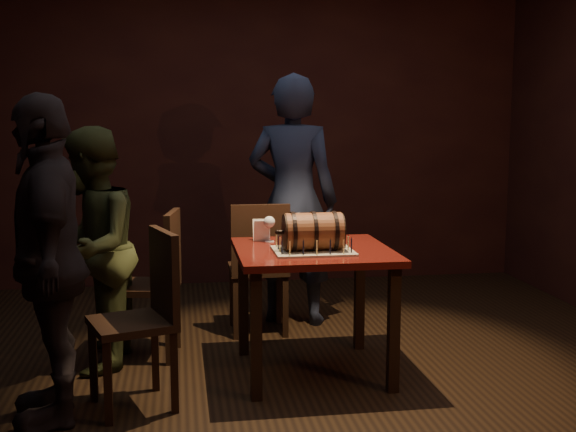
{
  "coord_description": "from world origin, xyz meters",
  "views": [
    {
      "loc": [
        -0.63,
        -4.0,
        1.53
      ],
      "look_at": [
        -0.01,
        0.05,
        0.95
      ],
      "focal_mm": 45.0,
      "sensor_mm": 36.0,
      "label": 1
    }
  ],
  "objects_px": {
    "wine_glass_right": "(317,220)",
    "person_left_front": "(48,260)",
    "barrel_cake": "(313,231)",
    "chair_back": "(259,261)",
    "pub_table": "(313,267)",
    "wine_glass_left": "(269,223)",
    "person_back": "(293,200)",
    "person_left_rear": "(91,250)",
    "wine_glass_mid": "(299,220)",
    "chair_left_front": "(146,308)",
    "chair_left_rear": "(158,276)",
    "pint_of_ale": "(289,232)"
  },
  "relations": [
    {
      "from": "wine_glass_right",
      "to": "person_left_front",
      "type": "bearing_deg",
      "value": -152.44
    },
    {
      "from": "barrel_cake",
      "to": "chair_back",
      "type": "height_order",
      "value": "barrel_cake"
    },
    {
      "from": "pub_table",
      "to": "wine_glass_right",
      "type": "distance_m",
      "value": 0.41
    },
    {
      "from": "wine_glass_left",
      "to": "person_back",
      "type": "bearing_deg",
      "value": 71.46
    },
    {
      "from": "person_left_rear",
      "to": "person_left_front",
      "type": "height_order",
      "value": "person_left_front"
    },
    {
      "from": "wine_glass_mid",
      "to": "chair_back",
      "type": "height_order",
      "value": "chair_back"
    },
    {
      "from": "wine_glass_mid",
      "to": "person_left_rear",
      "type": "height_order",
      "value": "person_left_rear"
    },
    {
      "from": "wine_glass_left",
      "to": "wine_glass_mid",
      "type": "bearing_deg",
      "value": 31.31
    },
    {
      "from": "pub_table",
      "to": "person_left_rear",
      "type": "relative_size",
      "value": 0.62
    },
    {
      "from": "barrel_cake",
      "to": "wine_glass_mid",
      "type": "distance_m",
      "value": 0.48
    },
    {
      "from": "wine_glass_mid",
      "to": "person_back",
      "type": "relative_size",
      "value": 0.09
    },
    {
      "from": "barrel_cake",
      "to": "person_left_front",
      "type": "distance_m",
      "value": 1.44
    },
    {
      "from": "chair_back",
      "to": "person_back",
      "type": "distance_m",
      "value": 0.56
    },
    {
      "from": "barrel_cake",
      "to": "person_left_rear",
      "type": "xyz_separation_m",
      "value": [
        -1.28,
        0.37,
        -0.14
      ]
    },
    {
      "from": "wine_glass_left",
      "to": "chair_left_front",
      "type": "height_order",
      "value": "chair_left_front"
    },
    {
      "from": "pub_table",
      "to": "wine_glass_left",
      "type": "distance_m",
      "value": 0.41
    },
    {
      "from": "wine_glass_right",
      "to": "person_left_front",
      "type": "distance_m",
      "value": 1.69
    },
    {
      "from": "wine_glass_mid",
      "to": "wine_glass_right",
      "type": "height_order",
      "value": "same"
    },
    {
      "from": "wine_glass_mid",
      "to": "person_left_rear",
      "type": "xyz_separation_m",
      "value": [
        -1.28,
        -0.11,
        -0.14
      ]
    },
    {
      "from": "pub_table",
      "to": "barrel_cake",
      "type": "bearing_deg",
      "value": -101.41
    },
    {
      "from": "pub_table",
      "to": "person_left_front",
      "type": "xyz_separation_m",
      "value": [
        -1.42,
        -0.46,
        0.18
      ]
    },
    {
      "from": "wine_glass_mid",
      "to": "person_back",
      "type": "xyz_separation_m",
      "value": [
        0.07,
        0.7,
        0.04
      ]
    },
    {
      "from": "wine_glass_right",
      "to": "chair_left_rear",
      "type": "height_order",
      "value": "chair_left_rear"
    },
    {
      "from": "wine_glass_mid",
      "to": "chair_left_front",
      "type": "bearing_deg",
      "value": -141.94
    },
    {
      "from": "barrel_cake",
      "to": "chair_back",
      "type": "distance_m",
      "value": 0.98
    },
    {
      "from": "pub_table",
      "to": "wine_glass_right",
      "type": "bearing_deg",
      "value": 75.24
    },
    {
      "from": "wine_glass_left",
      "to": "person_left_front",
      "type": "xyz_separation_m",
      "value": [
        -1.19,
        -0.71,
        -0.05
      ]
    },
    {
      "from": "pub_table",
      "to": "chair_back",
      "type": "distance_m",
      "value": 0.83
    },
    {
      "from": "pub_table",
      "to": "person_left_rear",
      "type": "bearing_deg",
      "value": 168.38
    },
    {
      "from": "person_back",
      "to": "person_left_rear",
      "type": "height_order",
      "value": "person_back"
    },
    {
      "from": "pub_table",
      "to": "wine_glass_mid",
      "type": "bearing_deg",
      "value": 93.55
    },
    {
      "from": "pub_table",
      "to": "person_left_rear",
      "type": "distance_m",
      "value": 1.33
    },
    {
      "from": "wine_glass_right",
      "to": "person_left_rear",
      "type": "relative_size",
      "value": 0.11
    },
    {
      "from": "chair_back",
      "to": "person_left_front",
      "type": "relative_size",
      "value": 0.57
    },
    {
      "from": "pub_table",
      "to": "person_left_front",
      "type": "bearing_deg",
      "value": -162.03
    },
    {
      "from": "chair_left_front",
      "to": "person_left_rear",
      "type": "bearing_deg",
      "value": 119.32
    },
    {
      "from": "wine_glass_left",
      "to": "chair_back",
      "type": "relative_size",
      "value": 0.17
    },
    {
      "from": "chair_left_front",
      "to": "person_left_rear",
      "type": "distance_m",
      "value": 0.74
    },
    {
      "from": "chair_left_rear",
      "to": "chair_left_front",
      "type": "bearing_deg",
      "value": -92.72
    },
    {
      "from": "barrel_cake",
      "to": "pub_table",
      "type": "bearing_deg",
      "value": 78.59
    },
    {
      "from": "barrel_cake",
      "to": "person_left_rear",
      "type": "bearing_deg",
      "value": 163.84
    },
    {
      "from": "pint_of_ale",
      "to": "chair_left_front",
      "type": "distance_m",
      "value": 1.04
    },
    {
      "from": "wine_glass_right",
      "to": "person_left_rear",
      "type": "bearing_deg",
      "value": -177.62
    },
    {
      "from": "person_left_front",
      "to": "wine_glass_left",
      "type": "bearing_deg",
      "value": 112.09
    },
    {
      "from": "pint_of_ale",
      "to": "chair_back",
      "type": "xyz_separation_m",
      "value": [
        -0.12,
        0.6,
        -0.3
      ]
    },
    {
      "from": "wine_glass_left",
      "to": "chair_left_front",
      "type": "xyz_separation_m",
      "value": [
        -0.73,
        -0.6,
        -0.35
      ]
    },
    {
      "from": "pint_of_ale",
      "to": "barrel_cake",
      "type": "bearing_deg",
      "value": -72.39
    },
    {
      "from": "pint_of_ale",
      "to": "chair_left_rear",
      "type": "xyz_separation_m",
      "value": [
        -0.8,
        0.24,
        -0.3
      ]
    },
    {
      "from": "barrel_cake",
      "to": "wine_glass_left",
      "type": "xyz_separation_m",
      "value": [
        -0.21,
        0.36,
        -0.0
      ]
    },
    {
      "from": "barrel_cake",
      "to": "chair_back",
      "type": "relative_size",
      "value": 0.42
    }
  ]
}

